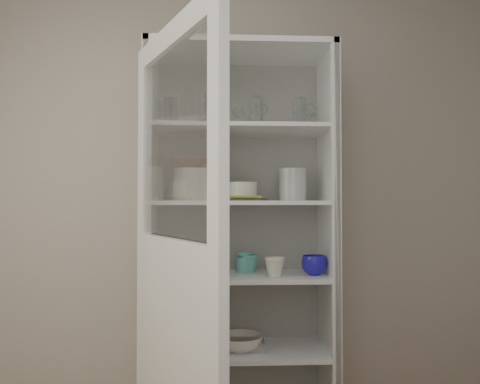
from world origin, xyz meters
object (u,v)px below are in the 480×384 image
(terracotta_bowl, at_px, (192,164))
(measuring_cups, at_px, (218,273))
(tin_box, at_px, (247,345))
(mug_blue, at_px, (314,265))
(cream_dish, at_px, (240,343))
(cream_bowl, at_px, (192,174))
(pantry_cabinet, at_px, (239,258))
(teal_jar, at_px, (244,263))
(grey_bowl_stack, at_px, (293,185))
(goblet_1, at_px, (238,118))
(mug_teal, at_px, (249,263))
(glass_platter, at_px, (242,199))
(mug_white, at_px, (275,267))
(goblet_2, at_px, (261,116))
(white_ramekin, at_px, (242,189))
(plate_stack_front, at_px, (192,190))
(plate_stack_back, at_px, (195,194))
(cupboard_door, at_px, (174,295))
(white_canister, at_px, (165,263))
(goblet_0, at_px, (167,114))
(goblet_3, at_px, (309,116))
(yellow_trivet, at_px, (242,197))

(terracotta_bowl, bearing_deg, measuring_cups, -15.55)
(terracotta_bowl, height_order, tin_box, terracotta_bowl)
(mug_blue, distance_m, cream_dish, 0.58)
(cream_bowl, bearing_deg, pantry_cabinet, 21.09)
(terracotta_bowl, distance_m, teal_jar, 0.62)
(grey_bowl_stack, bearing_deg, goblet_1, 165.08)
(pantry_cabinet, xyz_separation_m, measuring_cups, (-0.12, -0.14, -0.06))
(mug_teal, relative_size, tin_box, 0.59)
(glass_platter, bearing_deg, mug_white, -27.79)
(goblet_2, bearing_deg, white_ramekin, -142.19)
(goblet_1, distance_m, plate_stack_front, 0.51)
(teal_jar, bearing_deg, mug_teal, 11.37)
(plate_stack_back, xyz_separation_m, teal_jar, (0.28, -0.06, -0.39))
(cupboard_door, height_order, white_canister, cupboard_door)
(goblet_1, relative_size, grey_bowl_stack, 0.86)
(cupboard_door, height_order, plate_stack_front, cupboard_door)
(goblet_0, bearing_deg, measuring_cups, -29.23)
(cupboard_door, height_order, mug_blue, cupboard_door)
(measuring_cups, relative_size, white_canister, 0.78)
(cupboard_door, relative_size, goblet_3, 10.69)
(white_canister, bearing_deg, cream_bowl, -20.46)
(grey_bowl_stack, height_order, teal_jar, grey_bowl_stack)
(grey_bowl_stack, height_order, mug_teal, grey_bowl_stack)
(plate_stack_front, distance_m, tin_box, 0.88)
(plate_stack_back, height_order, mug_teal, plate_stack_back)
(goblet_0, relative_size, goblet_2, 1.05)
(cream_bowl, bearing_deg, goblet_1, 28.14)
(cupboard_door, relative_size, mug_teal, 18.79)
(cupboard_door, xyz_separation_m, glass_platter, (0.31, 0.62, 0.40))
(plate_stack_front, xyz_separation_m, mug_white, (0.44, -0.06, -0.41))
(tin_box, bearing_deg, pantry_cabinet, 109.36)
(yellow_trivet, bearing_deg, tin_box, -47.99)
(white_canister, distance_m, cream_dish, 0.59)
(white_ramekin, distance_m, white_canister, 0.58)
(terracotta_bowl, xyz_separation_m, mug_blue, (0.66, -0.02, -0.55))
(glass_platter, xyz_separation_m, white_ramekin, (0.00, 0.00, 0.06))
(tin_box, bearing_deg, mug_white, -22.44)
(goblet_0, height_order, goblet_3, goblet_3)
(glass_platter, relative_size, tin_box, 1.62)
(terracotta_bowl, bearing_deg, pantry_cabinet, 21.09)
(plate_stack_front, xyz_separation_m, mug_teal, (0.31, 0.10, -0.41))
(glass_platter, distance_m, measuring_cups, 0.42)
(goblet_3, relative_size, cream_bowl, 0.95)
(grey_bowl_stack, bearing_deg, cream_bowl, -174.32)
(cupboard_door, relative_size, grey_bowl_stack, 11.11)
(plate_stack_back, distance_m, white_ramekin, 0.29)
(goblet_0, bearing_deg, terracotta_bowl, -39.37)
(yellow_trivet, relative_size, mug_blue, 1.23)
(pantry_cabinet, distance_m, white_canister, 0.41)
(grey_bowl_stack, relative_size, mug_teal, 1.69)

